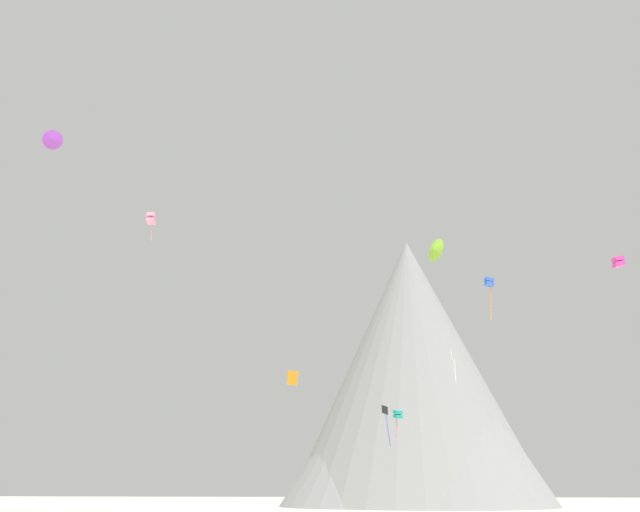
% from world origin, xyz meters
% --- Properties ---
extents(rock_massif, '(66.53, 66.53, 51.63)m').
position_xyz_m(rock_massif, '(11.62, 103.56, 21.46)').
color(rock_massif, slate).
rests_on(rock_massif, ground_plane).
extents(kite_blue_mid, '(1.00, 0.95, 4.37)m').
position_xyz_m(kite_blue_mid, '(18.50, 38.02, 23.01)').
color(kite_blue_mid, blue).
extents(kite_violet_high, '(2.21, 1.45, 2.07)m').
position_xyz_m(kite_violet_high, '(-26.26, 31.00, 38.24)').
color(kite_violet_high, purple).
extents(kite_pink_high, '(1.20, 1.29, 4.04)m').
position_xyz_m(kite_pink_high, '(-25.07, 57.26, 39.61)').
color(kite_pink_high, pink).
extents(kite_teal_low, '(1.15, 1.17, 3.35)m').
position_xyz_m(kite_teal_low, '(8.83, 49.96, 11.30)').
color(kite_teal_low, teal).
extents(kite_black_low, '(0.82, 0.91, 4.13)m').
position_xyz_m(kite_black_low, '(7.60, 43.44, 10.54)').
color(kite_black_low, black).
extents(kite_orange_low, '(1.16, 0.38, 1.49)m').
position_xyz_m(kite_orange_low, '(-1.33, 37.45, 13.76)').
color(kite_orange_low, orange).
extents(kite_lime_high, '(1.96, 2.40, 2.45)m').
position_xyz_m(kite_lime_high, '(13.25, 37.69, 26.71)').
color(kite_lime_high, '#8CD133').
extents(kite_magenta_mid, '(0.84, 0.80, 0.86)m').
position_xyz_m(kite_magenta_mid, '(25.97, 21.95, 19.78)').
color(kite_magenta_mid, '#D1339E').
extents(kite_white_mid, '(0.47, 1.23, 3.75)m').
position_xyz_m(kite_white_mid, '(15.23, 49.09, 17.46)').
color(kite_white_mid, white).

